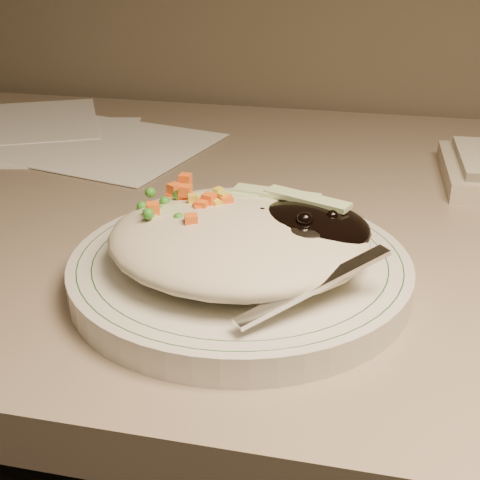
# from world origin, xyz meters

# --- Properties ---
(desk) EXTENTS (1.40, 0.70, 0.74)m
(desk) POSITION_xyz_m (0.00, 1.38, 0.54)
(desk) COLOR #7F6E5C
(desk) RESTS_ON ground
(plate) EXTENTS (0.26, 0.26, 0.02)m
(plate) POSITION_xyz_m (-0.05, 1.20, 0.75)
(plate) COLOR silver
(plate) RESTS_ON desk
(plate_rim) EXTENTS (0.24, 0.24, 0.00)m
(plate_rim) POSITION_xyz_m (-0.05, 1.20, 0.76)
(plate_rim) COLOR #144723
(plate_rim) RESTS_ON plate
(meal) EXTENTS (0.20, 0.19, 0.05)m
(meal) POSITION_xyz_m (-0.05, 1.20, 0.78)
(meal) COLOR beige
(meal) RESTS_ON plate
(papers) EXTENTS (0.52, 0.35, 0.00)m
(papers) POSITION_xyz_m (-0.41, 1.52, 0.74)
(papers) COLOR white
(papers) RESTS_ON desk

